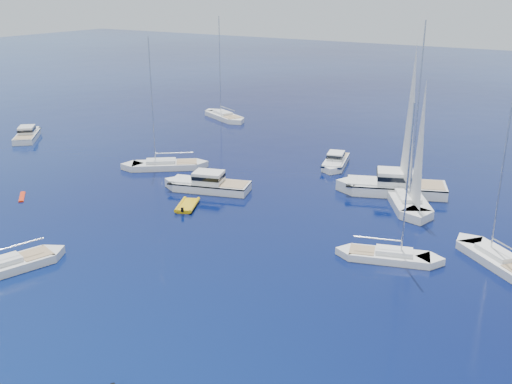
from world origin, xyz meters
TOP-DOWN VIEW (x-y plane):
  - ground at (0.00, 0.00)m, footprint 400.00×400.00m
  - motor_cruiser_centre at (-7.57, 28.55)m, footprint 11.11×6.23m
  - motor_cruiser_far_l at (-44.21, 33.16)m, footprint 8.31×8.87m
  - motor_cruiser_distant at (10.41, 38.59)m, footprint 13.41×8.38m
  - motor_cruiser_horizon at (0.78, 44.67)m, footprint 4.78×8.92m
  - sailboat_fore at (-9.74, 3.95)m, footprint 5.73×11.03m
  - sailboat_mid_r at (24.02, 26.32)m, footprint 10.20×9.06m
  - sailboat_mid_l at (-17.03, 32.46)m, footprint 10.84×9.36m
  - sailboat_centre at (16.00, 22.34)m, footprint 9.77×5.22m
  - sailboat_sails_r at (12.78, 36.37)m, footprint 9.77×13.15m
  - sailboat_far_l at (-27.10, 59.99)m, footprint 12.07×8.03m
  - tender_yellow at (-6.10, 23.09)m, footprint 3.72×4.67m
  - tender_grey_far at (-17.02, 34.28)m, footprint 3.80×2.31m
  - kayak_orange at (-23.26, 15.94)m, footprint 2.76×2.52m

SIDE VIEW (x-z plane):
  - ground at x=0.00m, z-range 0.00..0.00m
  - motor_cruiser_centre at x=-7.57m, z-range -1.39..1.39m
  - motor_cruiser_far_l at x=-44.21m, z-range -1.22..1.22m
  - motor_cruiser_distant at x=10.41m, z-range -1.69..1.69m
  - motor_cruiser_horizon at x=0.78m, z-range -1.12..1.12m
  - sailboat_fore at x=-9.74m, z-range -7.85..7.85m
  - sailboat_mid_r at x=24.02m, z-range -7.99..7.99m
  - sailboat_mid_l at x=-17.03m, z-range -8.40..8.40m
  - sailboat_centre at x=16.00m, z-range -6.96..6.96m
  - sailboat_sails_r at x=12.78m, z-range -9.75..9.75m
  - sailboat_far_l at x=-27.10m, z-range -8.76..8.76m
  - tender_yellow at x=-6.10m, z-range -0.47..0.47m
  - tender_grey_far at x=-17.02m, z-range -0.47..0.47m
  - kayak_orange at x=-23.26m, z-range -0.15..0.15m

